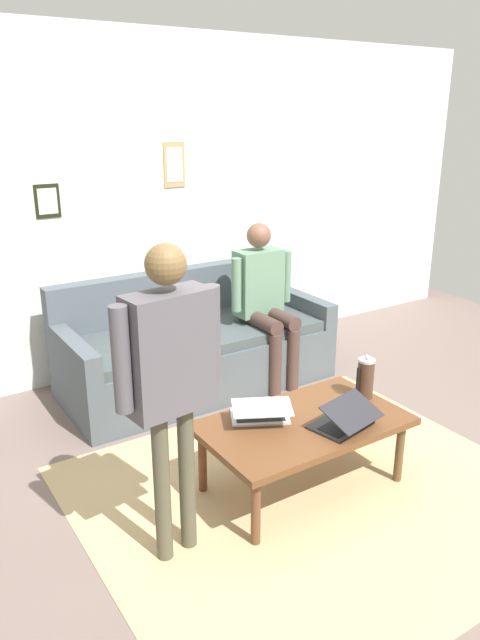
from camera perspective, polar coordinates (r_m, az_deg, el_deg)
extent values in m
plane|color=#705D56|center=(3.78, 6.82, -14.60)|extent=(7.68, 7.68, 0.00)
cube|color=tan|center=(3.64, 6.83, -15.95)|extent=(2.53, 2.23, 0.01)
cube|color=silver|center=(5.07, -8.75, 10.56)|extent=(7.04, 0.10, 2.70)
cube|color=black|center=(4.74, -17.78, 10.68)|extent=(0.18, 0.02, 0.25)
cube|color=silver|center=(4.73, -17.75, 10.67)|extent=(0.14, 0.00, 0.19)
cube|color=tan|center=(5.09, -6.26, 14.41)|extent=(0.19, 0.02, 0.36)
cube|color=silver|center=(5.08, -6.22, 14.41)|extent=(0.14, 0.00, 0.27)
cube|color=#4A535A|center=(4.80, -4.01, -3.95)|extent=(2.10, 0.90, 0.42)
cube|color=#40494B|center=(4.69, -3.96, -1.22)|extent=(1.86, 0.82, 0.08)
cube|color=#4A535A|center=(4.97, -6.25, 2.19)|extent=(2.10, 0.14, 0.46)
cube|color=#4A535A|center=(5.21, 5.48, 1.52)|extent=(0.12, 0.90, 0.20)
cube|color=#4A535A|center=(4.33, -15.63, -2.83)|extent=(0.12, 0.90, 0.20)
cube|color=brown|center=(3.49, 6.04, -9.75)|extent=(1.17, 0.69, 0.04)
cylinder|color=brown|center=(3.74, 14.86, -11.98)|extent=(0.05, 0.05, 0.39)
cylinder|color=brown|center=(3.16, 1.50, -17.65)|extent=(0.05, 0.05, 0.39)
cylinder|color=brown|center=(4.07, 9.23, -8.87)|extent=(0.05, 0.05, 0.39)
cylinder|color=#5A301D|center=(3.55, -3.57, -13.20)|extent=(0.05, 0.05, 0.39)
cube|color=#28282D|center=(3.46, 9.46, -9.72)|extent=(0.38, 0.30, 0.01)
cube|color=black|center=(3.45, 9.72, -9.71)|extent=(0.30, 0.20, 0.00)
cube|color=#28282D|center=(3.37, 10.55, -8.50)|extent=(0.37, 0.27, 0.10)
cube|color=white|center=(3.37, 10.51, -8.49)|extent=(0.33, 0.24, 0.09)
cube|color=silver|center=(3.50, 1.89, -9.09)|extent=(0.39, 0.34, 0.01)
cube|color=black|center=(3.48, 1.93, -9.11)|extent=(0.30, 0.24, 0.00)
cube|color=silver|center=(3.37, 2.11, -8.27)|extent=(0.38, 0.33, 0.03)
cube|color=#262E2F|center=(3.37, 2.10, -8.25)|extent=(0.35, 0.30, 0.02)
cylinder|color=#4C3323|center=(3.76, 11.79, -5.53)|extent=(0.10, 0.10, 0.23)
cylinder|color=#B7B7BC|center=(3.71, 11.92, -3.77)|extent=(0.10, 0.10, 0.02)
sphere|color=#B2B2B7|center=(3.70, 11.94, -3.44)|extent=(0.03, 0.03, 0.03)
cube|color=black|center=(3.71, 11.08, -5.61)|extent=(0.01, 0.01, 0.16)
cylinder|color=#4F4B39|center=(2.99, -7.39, -15.52)|extent=(0.08, 0.08, 0.79)
cylinder|color=#4F4B39|center=(3.05, -5.05, -14.61)|extent=(0.08, 0.08, 0.79)
cube|color=#545057|center=(2.70, -6.72, -3.07)|extent=(0.41, 0.22, 0.56)
cylinder|color=#545057|center=(2.58, -11.19, -3.73)|extent=(0.09, 0.09, 0.48)
cylinder|color=#545057|center=(2.81, -2.67, -1.39)|extent=(0.09, 0.09, 0.48)
sphere|color=brown|center=(2.57, -7.06, 5.24)|extent=(0.18, 0.18, 0.18)
cylinder|color=#45312C|center=(4.73, 5.01, -3.81)|extent=(0.10, 0.10, 0.50)
cylinder|color=#45312C|center=(4.63, 3.33, -4.27)|extent=(0.10, 0.10, 0.50)
cylinder|color=#45312C|center=(4.75, 3.79, 0.22)|extent=(0.12, 0.40, 0.12)
cylinder|color=#45312C|center=(4.66, 2.10, -0.14)|extent=(0.12, 0.40, 0.12)
cube|color=slate|center=(4.77, 1.75, 3.59)|extent=(0.37, 0.20, 0.52)
cylinder|color=slate|center=(4.86, 4.39, 4.15)|extent=(0.08, 0.08, 0.42)
cylinder|color=slate|center=(4.60, -0.34, 3.33)|extent=(0.08, 0.08, 0.42)
sphere|color=brown|center=(4.68, 1.79, 8.01)|extent=(0.19, 0.19, 0.19)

